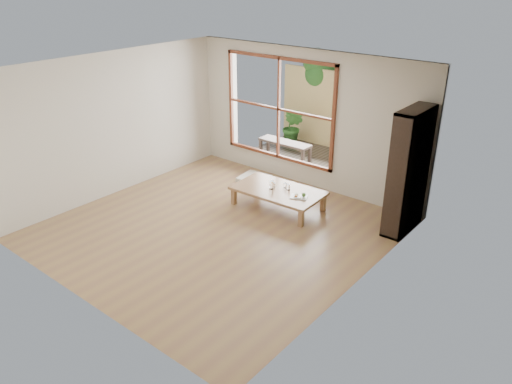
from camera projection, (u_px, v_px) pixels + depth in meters
ground at (219, 229)px, 8.19m from camera, size 5.00×5.00×0.00m
low_table at (278, 192)px, 8.79m from camera, size 1.61×0.95×0.35m
floor_cushion at (254, 178)px, 10.01m from camera, size 0.60×0.60×0.08m
bookshelf at (408, 172)px, 7.78m from camera, size 0.32×0.91×2.02m
glass_tall at (271, 185)px, 8.76m from camera, size 0.08×0.08×0.15m
glass_mid at (288, 187)px, 8.73m from camera, size 0.07×0.07×0.10m
glass_short at (285, 185)px, 8.83m from camera, size 0.06×0.06×0.08m
glass_small at (274, 185)px, 8.85m from camera, size 0.06×0.06×0.08m
food_tray at (300, 196)px, 8.46m from camera, size 0.34×0.30×0.09m
deck at (308, 160)px, 11.04m from camera, size 2.80×2.00×0.05m
garden_bench at (285, 144)px, 10.96m from camera, size 1.22×0.36×0.39m
bamboo_fence at (335, 111)px, 11.37m from camera, size 2.80×0.06×1.80m
shrub_right at (360, 140)px, 10.80m from camera, size 0.87×0.76×0.93m
shrub_left at (293, 127)px, 11.65m from camera, size 0.52×0.43×0.92m
garden_tree at (318, 73)px, 11.67m from camera, size 1.04×0.85×2.22m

